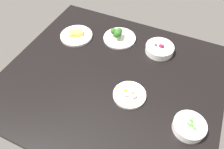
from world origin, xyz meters
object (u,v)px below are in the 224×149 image
object	(u,v)px
bowl_peas	(189,126)
bowl_berries	(160,49)
plate_broccoli	(119,37)
plate_eggs	(129,94)
plate_cheese	(76,35)

from	to	relation	value
bowl_peas	bowl_berries	bearing A→B (deg)	121.44
plate_broccoli	bowl_berries	bearing A→B (deg)	-0.94
bowl_peas	bowl_berries	world-z (taller)	bowl_berries
plate_eggs	plate_broccoli	bearing A→B (deg)	120.31
plate_cheese	plate_eggs	bearing A→B (deg)	-30.99
bowl_peas	plate_broccoli	distance (cm)	70.75
bowl_peas	bowl_berries	size ratio (longest dim) A/B	0.88
bowl_peas	plate_broccoli	bearing A→B (deg)	140.54
plate_eggs	bowl_berries	world-z (taller)	bowl_berries
plate_cheese	bowl_berries	xyz separation A→B (cm)	(53.99, 8.95, 1.38)
plate_cheese	plate_broccoli	world-z (taller)	plate_broccoli
bowl_peas	plate_broccoli	size ratio (longest dim) A/B	0.72
plate_eggs	plate_cheese	xyz separation A→B (cm)	(-49.43, 29.69, -0.20)
plate_eggs	bowl_berries	size ratio (longest dim) A/B	1.00
plate_cheese	bowl_berries	distance (cm)	54.74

